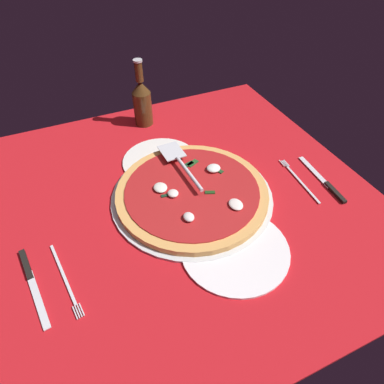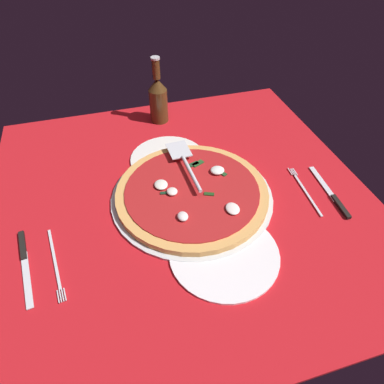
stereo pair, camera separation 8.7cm
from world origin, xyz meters
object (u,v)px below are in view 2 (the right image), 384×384
(dinner_plate_right, at_px, (224,254))
(pizza_server, at_px, (185,161))
(dinner_plate_left, at_px, (170,158))
(place_setting_near, at_px, (40,263))
(beer_bottle, at_px, (158,99))
(place_setting_far, at_px, (318,194))
(pizza, at_px, (192,192))

(dinner_plate_right, distance_m, pizza_server, 0.30)
(dinner_plate_left, relative_size, place_setting_near, 1.05)
(pizza_server, bearing_deg, dinner_plate_left, 16.59)
(dinner_plate_right, bearing_deg, beer_bottle, -178.19)
(place_setting_near, height_order, place_setting_far, same)
(beer_bottle, bearing_deg, place_setting_near, -37.10)
(beer_bottle, bearing_deg, dinner_plate_left, -4.68)
(dinner_plate_right, relative_size, beer_bottle, 1.11)
(pizza_server, distance_m, place_setting_near, 0.44)
(dinner_plate_right, height_order, pizza, pizza)
(dinner_plate_left, distance_m, place_setting_far, 0.43)
(place_setting_far, bearing_deg, pizza, 80.11)
(dinner_plate_left, relative_size, pizza, 0.56)
(place_setting_near, xyz_separation_m, place_setting_far, (-0.02, 0.70, -0.00))
(place_setting_near, bearing_deg, pizza, 97.29)
(pizza_server, distance_m, beer_bottle, 0.30)
(pizza_server, height_order, beer_bottle, beer_bottle)
(pizza, relative_size, place_setting_far, 1.79)
(dinner_plate_right, height_order, pizza_server, pizza_server)
(pizza_server, bearing_deg, beer_bottle, -0.66)
(pizza_server, height_order, place_setting_near, pizza_server)
(pizza, height_order, place_setting_far, pizza)
(dinner_plate_right, bearing_deg, pizza, -174.99)
(pizza_server, bearing_deg, dinner_plate_right, 179.56)
(pizza, distance_m, place_setting_near, 0.39)
(pizza_server, xyz_separation_m, place_setting_near, (0.20, -0.39, -0.04))
(dinner_plate_left, xyz_separation_m, pizza_server, (0.08, 0.03, 0.04))
(dinner_plate_right, bearing_deg, place_setting_far, 110.24)
(pizza, relative_size, beer_bottle, 1.79)
(dinner_plate_right, xyz_separation_m, place_setting_far, (-0.11, 0.31, -0.00))
(place_setting_far, relative_size, beer_bottle, 1.00)
(pizza, relative_size, pizza_server, 1.74)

